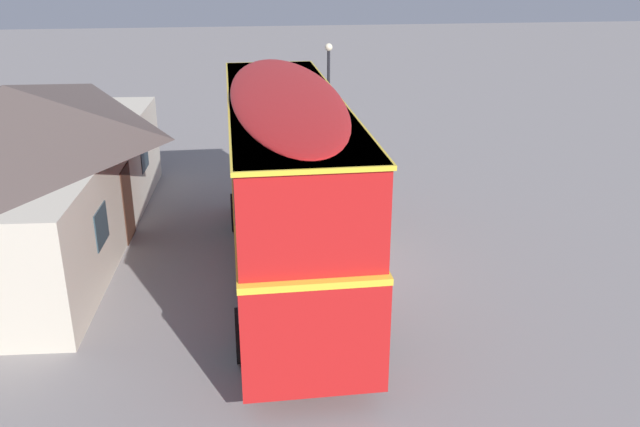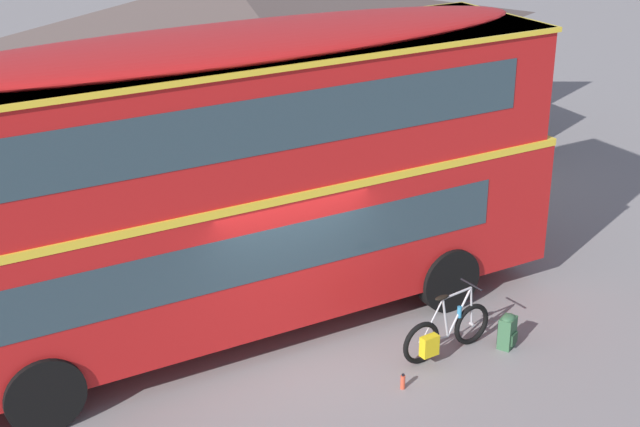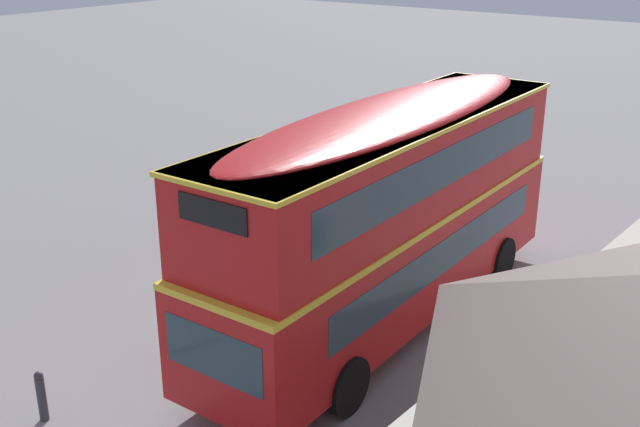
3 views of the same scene
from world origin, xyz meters
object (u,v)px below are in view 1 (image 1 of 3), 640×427
(street_lamp, at_px, (328,91))
(water_bottle_red_squeeze, at_px, (387,247))
(double_decker_bus, at_px, (286,178))
(touring_bicycle, at_px, (362,224))
(backpack_on_ground, at_px, (366,214))
(kerb_bollard, at_px, (357,173))

(street_lamp, bearing_deg, water_bottle_red_squeeze, -176.74)
(double_decker_bus, xyz_separation_m, water_bottle_red_squeeze, (1.34, -2.80, -2.53))
(double_decker_bus, bearing_deg, touring_bicycle, -43.87)
(street_lamp, bearing_deg, backpack_on_ground, -177.18)
(water_bottle_red_squeeze, height_order, kerb_bollard, kerb_bollard)
(water_bottle_red_squeeze, relative_size, kerb_bollard, 0.25)
(backpack_on_ground, xyz_separation_m, kerb_bollard, (3.24, -0.29, 0.21))
(touring_bicycle, distance_m, street_lamp, 7.42)
(touring_bicycle, xyz_separation_m, water_bottle_red_squeeze, (-1.08, -0.47, -0.26))
(touring_bicycle, distance_m, backpack_on_ground, 1.02)
(water_bottle_red_squeeze, relative_size, street_lamp, 0.05)
(touring_bicycle, height_order, street_lamp, street_lamp)
(double_decker_bus, xyz_separation_m, touring_bicycle, (2.43, -2.33, -2.27))
(double_decker_bus, relative_size, backpack_on_ground, 19.35)
(backpack_on_ground, bearing_deg, water_bottle_red_squeeze, -175.44)
(touring_bicycle, relative_size, kerb_bollard, 1.74)
(double_decker_bus, height_order, street_lamp, double_decker_bus)
(kerb_bollard, bearing_deg, double_decker_bus, 156.21)
(double_decker_bus, xyz_separation_m, backpack_on_ground, (3.40, -2.63, -2.36))
(double_decker_bus, bearing_deg, street_lamp, -13.90)
(street_lamp, bearing_deg, touring_bicycle, 179.97)
(backpack_on_ground, height_order, street_lamp, street_lamp)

